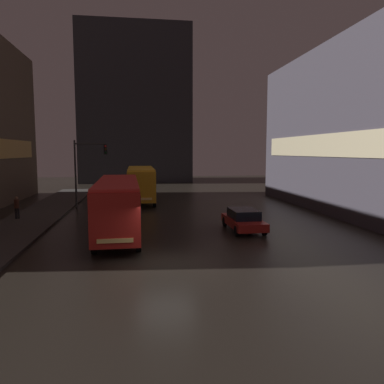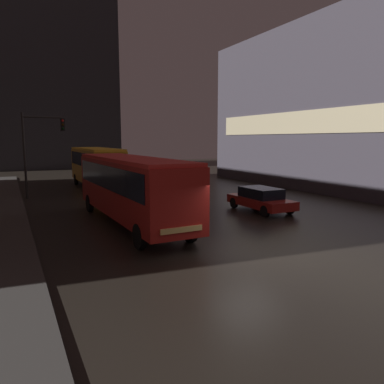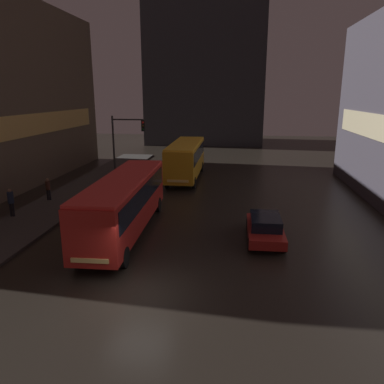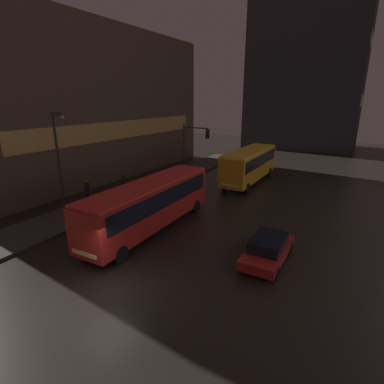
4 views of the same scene
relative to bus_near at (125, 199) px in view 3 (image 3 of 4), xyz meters
The scene contains 9 objects.
ground_plane 7.22m from the bus_near, 69.44° to the right, with size 120.00×120.00×0.00m, color black.
sidewalk_left 7.70m from the bus_near, 151.85° to the left, with size 4.00×48.00×0.15m.
building_far_backdrop 44.03m from the bus_near, 88.77° to the left, with size 18.07×12.00×25.14m.
bus_near is the anchor object (origin of this frame).
bus_far 14.64m from the bus_near, 84.23° to the left, with size 2.62×10.14×3.44m.
car_taxi 7.97m from the bus_near, ahead, with size 1.94×4.47×1.38m.
pedestrian_near 8.29m from the bus_near, 167.66° to the left, with size 0.39×0.39×1.82m.
pedestrian_mid 9.53m from the bus_near, 143.19° to the left, with size 0.47×0.47×1.64m.
traffic_light_main 11.69m from the bus_near, 106.45° to the left, with size 2.86×0.35×6.02m.
Camera 3 is at (3.78, -13.13, 7.81)m, focal length 35.00 mm.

